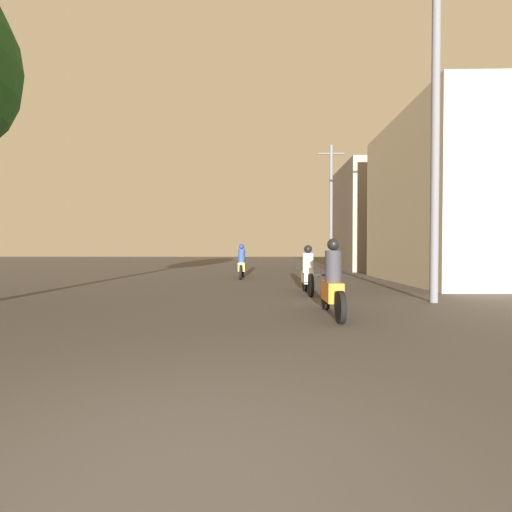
{
  "coord_description": "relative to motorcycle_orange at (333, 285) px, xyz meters",
  "views": [
    {
      "loc": [
        0.46,
        -1.62,
        1.33
      ],
      "look_at": [
        0.16,
        16.37,
        0.98
      ],
      "focal_mm": 24.0,
      "sensor_mm": 36.0,
      "label": 1
    }
  ],
  "objects": [
    {
      "name": "utility_pole_far",
      "position": [
        2.87,
        14.43,
        3.41
      ],
      "size": [
        1.6,
        0.2,
        7.74
      ],
      "color": "slate",
      "rests_on": "ground_plane"
    },
    {
      "name": "motorcycle_white",
      "position": [
        -0.04,
        3.42,
        -0.03
      ],
      "size": [
        0.6,
        1.96,
        1.46
      ],
      "rotation": [
        0.0,
        0.0,
        -0.02
      ],
      "color": "black",
      "rests_on": "ground_plane"
    },
    {
      "name": "utility_pole_near",
      "position": [
        2.89,
        1.78,
        3.58
      ],
      "size": [
        1.6,
        0.2,
        8.07
      ],
      "color": "slate",
      "rests_on": "ground_plane"
    },
    {
      "name": "building_right_far",
      "position": [
        5.85,
        16.18,
        2.75
      ],
      "size": [
        4.06,
        6.45,
        6.74
      ],
      "color": "gray",
      "rests_on": "ground_plane"
    },
    {
      "name": "motorcycle_orange",
      "position": [
        0.0,
        0.0,
        0.0
      ],
      "size": [
        0.6,
        2.02,
        1.55
      ],
      "rotation": [
        0.0,
        0.0,
        -0.13
      ],
      "color": "black",
      "rests_on": "ground_plane"
    },
    {
      "name": "building_right_near",
      "position": [
        6.51,
        7.19,
        2.71
      ],
      "size": [
        5.02,
        7.37,
        6.67
      ],
      "color": "beige",
      "rests_on": "ground_plane"
    },
    {
      "name": "motorcycle_yellow",
      "position": [
        -2.34,
        8.89,
        0.01
      ],
      "size": [
        0.6,
        2.15,
        1.58
      ],
      "rotation": [
        0.0,
        0.0,
        0.02
      ],
      "color": "black",
      "rests_on": "ground_plane"
    }
  ]
}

